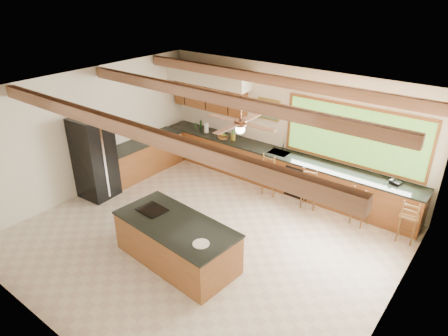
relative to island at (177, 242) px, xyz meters
The scene contains 9 objects.
ground 0.95m from the island, 92.98° to the left, with size 7.20×7.20×0.00m, color beige.
room_shell 2.35m from the island, 98.07° to the left, with size 7.27×6.54×3.02m.
counter_run 3.48m from the island, 104.34° to the left, with size 7.12×3.10×1.22m.
island is the anchor object (origin of this frame).
refrigerator 3.38m from the island, 168.69° to the left, with size 0.83×0.81×2.00m.
bar_stool_a 3.25m from the island, 89.01° to the left, with size 0.41×0.41×1.10m.
bar_stool_b 3.43m from the island, 71.52° to the left, with size 0.45×0.45×1.05m.
bar_stool_c 3.98m from the island, 54.86° to the left, with size 0.40×0.40×0.94m.
bar_stool_d 4.60m from the island, 44.93° to the left, with size 0.38×0.38×0.98m.
Camera 1 is at (4.47, -5.14, 4.92)m, focal length 32.00 mm.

